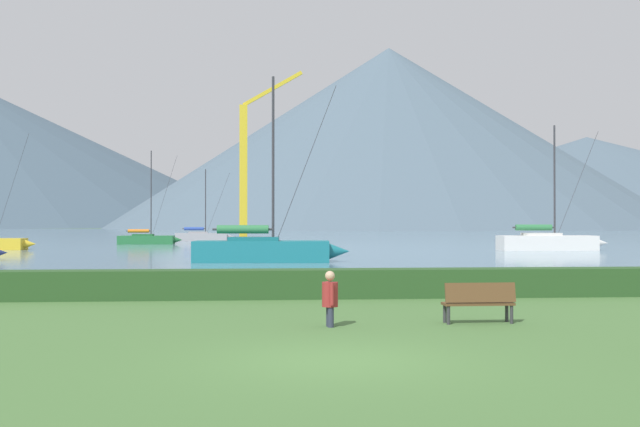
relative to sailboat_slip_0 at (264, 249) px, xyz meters
name	(u,v)px	position (x,y,z in m)	size (l,w,h in m)	color
ground_plane	(336,361)	(0.75, -32.91, -0.75)	(1000.00, 1000.00, 0.00)	#477038
harbor_water	(260,234)	(0.75, 104.09, -0.75)	(320.00, 246.00, 0.00)	slate
hedge_line	(298,284)	(0.75, -21.91, -0.31)	(80.00, 1.20, 0.88)	#284C23
sailboat_slip_0	(264,249)	(0.00, 0.00, 0.00)	(9.18, 3.18, 10.86)	#19707A
sailboat_slip_4	(202,236)	(-6.77, 50.66, -0.16)	(7.23, 2.42, 8.76)	#9E9EA3
sailboat_slip_5	(147,239)	(-11.63, 37.56, -0.19)	(6.65, 2.11, 9.80)	#236B38
sailboat_slip_6	(548,241)	(23.47, 16.45, -0.01)	(9.04, 2.97, 10.25)	white
park_bench_near_path	(479,301)	(4.55, -28.36, -0.22)	(1.65, 0.49, 0.95)	brown
person_seated_viewer	(330,296)	(1.07, -28.62, -0.07)	(0.36, 0.57, 1.25)	#2D3347
dock_crane	(245,183)	(-1.36, 34.47, 5.58)	(7.04, 2.00, 17.86)	#333338
distant_hill_west_ridge	(587,182)	(163.11, 327.67, 21.24)	(282.26, 282.26, 43.99)	#4C6070
distant_hill_east_ridge	(389,138)	(51.24, 250.37, 33.61)	(211.32, 211.32, 68.73)	#4C6070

